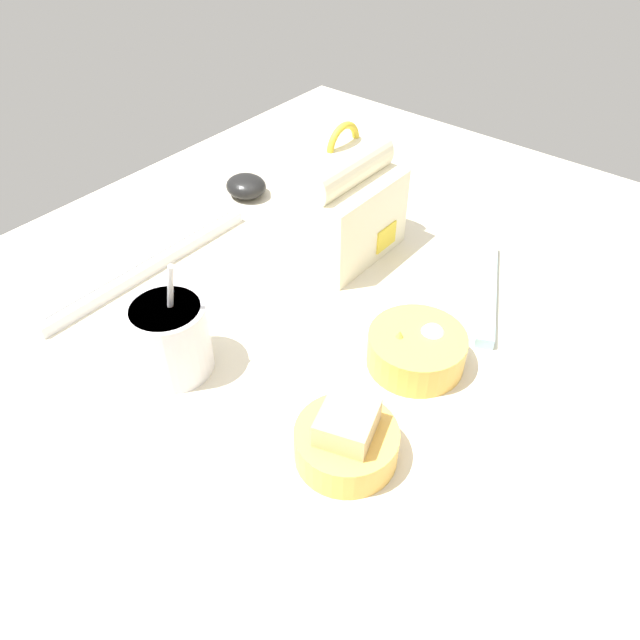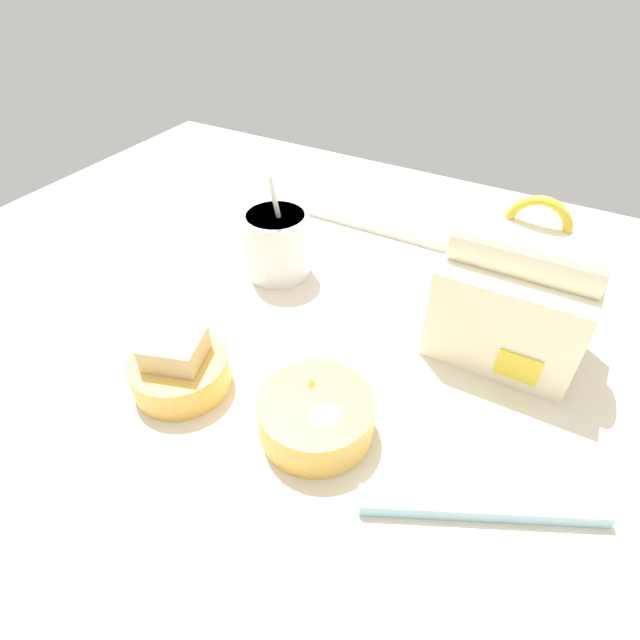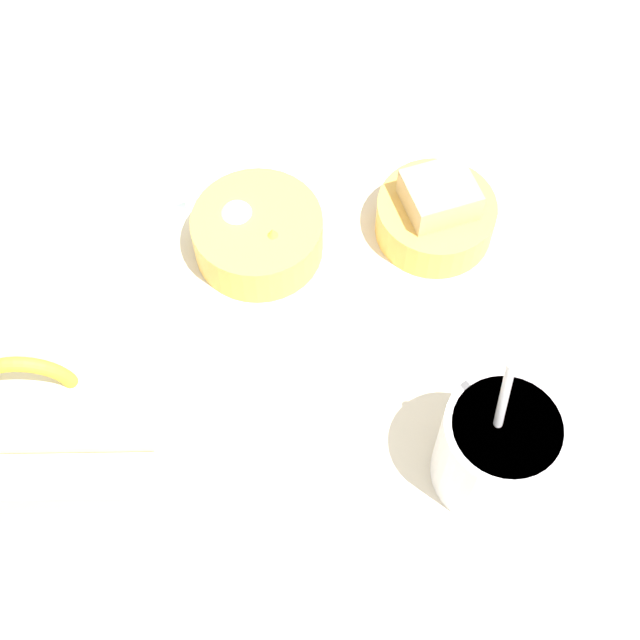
{
  "view_description": "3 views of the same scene",
  "coord_description": "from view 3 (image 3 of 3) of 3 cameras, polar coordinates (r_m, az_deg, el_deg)",
  "views": [
    {
      "loc": [
        -45.58,
        -38.14,
        58.07
      ],
      "look_at": [
        -0.48,
        -1.59,
        7.0
      ],
      "focal_mm": 35.0,
      "sensor_mm": 36.0,
      "label": 1
    },
    {
      "loc": [
        21.49,
        -41.09,
        45.72
      ],
      "look_at": [
        -0.48,
        -1.59,
        7.0
      ],
      "focal_mm": 28.0,
      "sensor_mm": 36.0,
      "label": 2
    },
    {
      "loc": [
        0.09,
        36.08,
        72.6
      ],
      "look_at": [
        -0.48,
        -1.59,
        7.0
      ],
      "focal_mm": 50.0,
      "sensor_mm": 36.0,
      "label": 3
    }
  ],
  "objects": [
    {
      "name": "lunch_bag",
      "position": [
        0.7,
        -16.06,
        -7.22
      ],
      "size": [
        16.82,
        12.83,
        20.67
      ],
      "color": "#EFE5C1",
      "rests_on": "desk_surface"
    },
    {
      "name": "chopstick_case",
      "position": [
        0.88,
        -15.63,
        4.88
      ],
      "size": [
        21.59,
        12.18,
        1.6
      ],
      "color": "#99C6D6",
      "rests_on": "desk_surface"
    },
    {
      "name": "bento_bowl_snacks",
      "position": [
        0.84,
        -3.93,
        5.51
      ],
      "size": [
        12.22,
        12.22,
        5.51
      ],
      "color": "#EAB24C",
      "rests_on": "desk_surface"
    },
    {
      "name": "bento_bowl_sandwich",
      "position": [
        0.85,
        7.49,
        6.74
      ],
      "size": [
        11.25,
        11.25,
        7.14
      ],
      "color": "#EAB24C",
      "rests_on": "desk_surface"
    },
    {
      "name": "soup_cup",
      "position": [
        0.72,
        11.33,
        -8.1
      ],
      "size": [
        9.45,
        9.45,
        16.2
      ],
      "color": "silver",
      "rests_on": "desk_surface"
    },
    {
      "name": "desk_surface",
      "position": [
        0.8,
        -0.32,
        -3.13
      ],
      "size": [
        140.0,
        110.0,
        2.0
      ],
      "color": "beige",
      "rests_on": "ground"
    }
  ]
}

